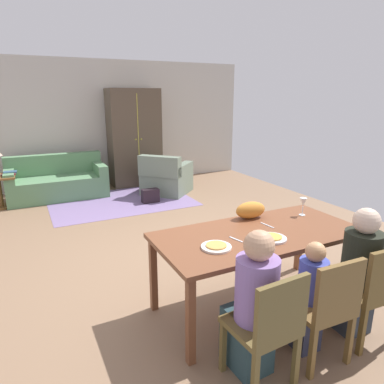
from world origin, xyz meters
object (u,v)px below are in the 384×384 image
object	(u,v)px
wine_glass	(303,203)
person_man	(252,308)
dining_chair_woman	(373,288)
dining_chair_child	(325,304)
book_upper	(10,172)
handbag	(150,196)
plate_near_man	(216,247)
dining_table	(259,239)
couch	(57,182)
book_lower	(9,174)
person_child	(308,300)
plate_near_child	(272,238)
dining_chair_man	(269,324)
cat	(250,210)
armoire	(135,138)
armchair	(166,178)
person_woman	(355,275)

from	to	relation	value
wine_glass	person_man	size ratio (longest dim) A/B	0.17
wine_glass	dining_chair_woman	size ratio (longest dim) A/B	0.21
dining_chair_child	book_upper	bearing A→B (deg)	110.84
person_man	handbag	world-z (taller)	person_man
plate_near_man	person_man	size ratio (longest dim) A/B	0.23
dining_table	couch	xyz separation A→B (m)	(-1.27, 4.79, -0.39)
dining_table	book_lower	bearing A→B (deg)	114.58
plate_near_man	person_child	xyz separation A→B (m)	(0.52, -0.52, -0.34)
plate_near_child	dining_chair_man	world-z (taller)	dining_chair_man
cat	armoire	distance (m)	4.77
person_child	book_upper	size ratio (longest dim) A/B	4.20
plate_near_man	handbag	xyz separation A→B (m)	(0.77, 3.75, -0.64)
plate_near_man	dining_chair_woman	distance (m)	1.28
dining_chair_child	couch	world-z (taller)	dining_chair_child
plate_near_man	dining_table	bearing A→B (deg)	12.97
book_upper	book_lower	bearing A→B (deg)	-125.98
cat	plate_near_child	bearing A→B (deg)	-101.13
person_child	couch	size ratio (longest dim) A/B	0.51
dining_chair_man	person_man	bearing A→B (deg)	92.04
dining_table	armchair	world-z (taller)	armchair
wine_glass	cat	size ratio (longest dim) A/B	0.58
wine_glass	book_upper	distance (m)	5.20
plate_near_child	armoire	world-z (taller)	armoire
dining_table	dining_chair_man	size ratio (longest dim) A/B	2.18
wine_glass	armchair	xyz separation A→B (m)	(0.07, 3.91, -0.57)
dining_chair_woman	couch	xyz separation A→B (m)	(-1.78, 5.60, -0.19)
dining_chair_man	dining_chair_woman	xyz separation A→B (m)	(1.03, 0.00, 0.00)
couch	book_upper	world-z (taller)	couch
dining_chair_woman	couch	size ratio (longest dim) A/B	0.48
dining_table	dining_chair_child	distance (m)	0.83
wine_glass	person_woman	xyz separation A→B (m)	(-0.16, -0.81, -0.38)
plate_near_child	person_woman	world-z (taller)	person_woman
dining_chair_woman	couch	bearing A→B (deg)	107.66
cat	person_woman	bearing A→B (deg)	-64.57
person_man	armoire	bearing A→B (deg)	80.45
armchair	dining_chair_child	bearing A→B (deg)	-98.81
plate_near_man	couch	size ratio (longest dim) A/B	0.14
couch	armoire	size ratio (longest dim) A/B	0.87
armchair	armoire	distance (m)	1.29
person_man	person_woman	size ratio (longest dim) A/B	1.00
plate_near_man	dining_chair_man	world-z (taller)	dining_chair_man
person_woman	handbag	distance (m)	4.29
book_lower	dining_chair_child	bearing A→B (deg)	-68.80
dining_chair_man	couch	xyz separation A→B (m)	(-0.75, 5.60, -0.19)
dining_chair_man	dining_chair_child	size ratio (longest dim) A/B	1.00
cat	book_lower	bearing A→B (deg)	122.65
dining_chair_man	dining_chair_woman	world-z (taller)	same
dining_chair_child	dining_chair_woman	world-z (taller)	same
couch	dining_chair_child	bearing A→B (deg)	-77.28
handbag	dining_chair_man	bearing A→B (deg)	-99.75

